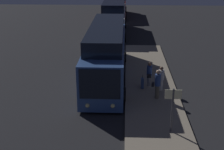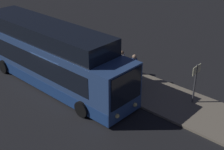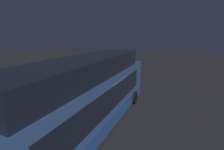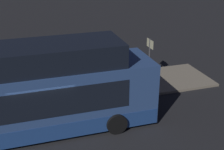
{
  "view_description": "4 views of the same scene",
  "coord_description": "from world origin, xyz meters",
  "px_view_note": "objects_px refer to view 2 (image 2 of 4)",
  "views": [
    {
      "loc": [
        20.5,
        1.57,
        8.27
      ],
      "look_at": [
        3.37,
        0.8,
        1.87
      ],
      "focal_mm": 50.0,
      "sensor_mm": 36.0,
      "label": 1
    },
    {
      "loc": [
        13.39,
        -10.18,
        9.42
      ],
      "look_at": [
        3.37,
        0.8,
        1.87
      ],
      "focal_mm": 50.0,
      "sensor_mm": 36.0,
      "label": 2
    },
    {
      "loc": [
        -8.75,
        -4.15,
        4.91
      ],
      "look_at": [
        3.37,
        0.8,
        1.87
      ],
      "focal_mm": 28.0,
      "sensor_mm": 36.0,
      "label": 3
    },
    {
      "loc": [
        -0.66,
        -11.82,
        7.49
      ],
      "look_at": [
        3.37,
        0.8,
        1.87
      ],
      "focal_mm": 50.0,
      "sensor_mm": 36.0,
      "label": 4
    }
  ],
  "objects_px": {
    "bus_lead": "(51,58)",
    "passenger_with_bags": "(122,62)",
    "passenger_waiting": "(107,62)",
    "sign_post": "(196,78)",
    "suitcase": "(106,73)",
    "passenger_boarding": "(134,67)"
  },
  "relations": [
    {
      "from": "suitcase",
      "to": "sign_post",
      "type": "distance_m",
      "value": 5.82
    },
    {
      "from": "passenger_boarding",
      "to": "passenger_with_bags",
      "type": "height_order",
      "value": "passenger_boarding"
    },
    {
      "from": "bus_lead",
      "to": "passenger_with_bags",
      "type": "bearing_deg",
      "value": 54.94
    },
    {
      "from": "passenger_boarding",
      "to": "passenger_waiting",
      "type": "xyz_separation_m",
      "value": [
        -1.99,
        -0.35,
        -0.11
      ]
    },
    {
      "from": "bus_lead",
      "to": "passenger_with_bags",
      "type": "height_order",
      "value": "bus_lead"
    },
    {
      "from": "bus_lead",
      "to": "suitcase",
      "type": "distance_m",
      "value": 3.61
    },
    {
      "from": "bus_lead",
      "to": "passenger_with_bags",
      "type": "distance_m",
      "value": 4.58
    },
    {
      "from": "passenger_with_bags",
      "to": "bus_lead",
      "type": "bearing_deg",
      "value": 7.9
    },
    {
      "from": "bus_lead",
      "to": "suitcase",
      "type": "relative_size",
      "value": 13.1
    },
    {
      "from": "bus_lead",
      "to": "passenger_waiting",
      "type": "relative_size",
      "value": 7.19
    },
    {
      "from": "bus_lead",
      "to": "sign_post",
      "type": "bearing_deg",
      "value": 25.29
    },
    {
      "from": "passenger_with_bags",
      "to": "sign_post",
      "type": "distance_m",
      "value": 5.29
    },
    {
      "from": "passenger_boarding",
      "to": "suitcase",
      "type": "height_order",
      "value": "passenger_boarding"
    },
    {
      "from": "passenger_boarding",
      "to": "suitcase",
      "type": "bearing_deg",
      "value": 38.23
    },
    {
      "from": "passenger_waiting",
      "to": "sign_post",
      "type": "bearing_deg",
      "value": 103.89
    },
    {
      "from": "passenger_with_bags",
      "to": "sign_post",
      "type": "relative_size",
      "value": 0.71
    },
    {
      "from": "passenger_with_bags",
      "to": "suitcase",
      "type": "height_order",
      "value": "passenger_with_bags"
    },
    {
      "from": "bus_lead",
      "to": "passenger_waiting",
      "type": "distance_m",
      "value": 3.6
    },
    {
      "from": "passenger_with_bags",
      "to": "suitcase",
      "type": "bearing_deg",
      "value": 27.11
    },
    {
      "from": "passenger_with_bags",
      "to": "sign_post",
      "type": "xyz_separation_m",
      "value": [
        5.25,
        0.0,
        0.63
      ]
    },
    {
      "from": "bus_lead",
      "to": "passenger_with_bags",
      "type": "xyz_separation_m",
      "value": [
        2.6,
        3.7,
        -0.69
      ]
    },
    {
      "from": "suitcase",
      "to": "sign_post",
      "type": "bearing_deg",
      "value": 11.88
    }
  ]
}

